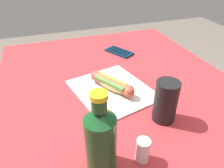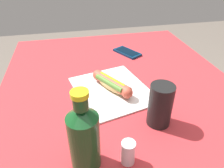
% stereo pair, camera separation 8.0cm
% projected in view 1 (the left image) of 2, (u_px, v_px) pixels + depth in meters
% --- Properties ---
extents(dining_table, '(1.16, 0.94, 0.78)m').
position_uv_depth(dining_table, '(119.00, 112.00, 0.92)').
color(dining_table, brown).
rests_on(dining_table, ground).
extents(paper_wrapper, '(0.35, 0.32, 0.01)m').
position_uv_depth(paper_wrapper, '(112.00, 90.00, 0.81)').
color(paper_wrapper, silver).
rests_on(paper_wrapper, dining_table).
extents(hot_dog, '(0.19, 0.13, 0.05)m').
position_uv_depth(hot_dog, '(112.00, 84.00, 0.80)').
color(hot_dog, '#DBB26B').
rests_on(hot_dog, paper_wrapper).
extents(cell_phone, '(0.16, 0.13, 0.01)m').
position_uv_depth(cell_phone, '(119.00, 52.00, 1.10)').
color(cell_phone, '#0A2D4C').
rests_on(cell_phone, dining_table).
extents(soda_bottle, '(0.07, 0.07, 0.22)m').
position_uv_depth(soda_bottle, '(101.00, 138.00, 0.49)').
color(soda_bottle, '#14471E').
rests_on(soda_bottle, dining_table).
extents(drinking_cup, '(0.07, 0.07, 0.14)m').
position_uv_depth(drinking_cup, '(166.00, 101.00, 0.65)').
color(drinking_cup, black).
rests_on(drinking_cup, dining_table).
extents(salt_shaker, '(0.04, 0.04, 0.07)m').
position_uv_depth(salt_shaker, '(143.00, 150.00, 0.53)').
color(salt_shaker, silver).
rests_on(salt_shaker, dining_table).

